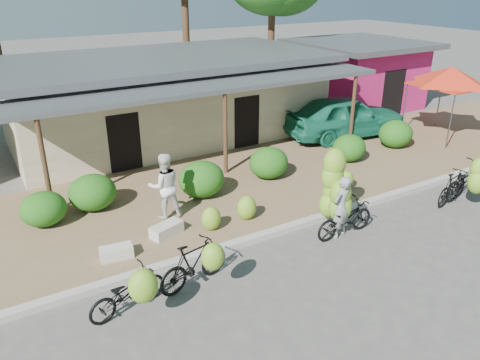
% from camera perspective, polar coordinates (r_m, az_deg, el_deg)
% --- Properties ---
extents(ground, '(100.00, 100.00, 0.00)m').
position_cam_1_polar(ground, '(11.55, 13.45, -9.67)').
color(ground, '#504D4A').
rests_on(ground, ground).
extents(sidewalk, '(60.00, 6.00, 0.12)m').
position_cam_1_polar(sidewalk, '(14.99, 0.32, -0.66)').
color(sidewalk, '#826346').
rests_on(sidewalk, ground).
extents(curb, '(60.00, 0.25, 0.15)m').
position_cam_1_polar(curb, '(12.78, 7.33, -5.33)').
color(curb, '#A8A399').
rests_on(curb, ground).
extents(shop_main, '(13.00, 8.50, 3.35)m').
position_cam_1_polar(shop_main, '(19.52, -8.85, 9.98)').
color(shop_main, beige).
rests_on(shop_main, ground).
extents(shop_pink, '(6.00, 6.00, 3.25)m').
position_cam_1_polar(shop_pink, '(25.35, 14.10, 12.55)').
color(shop_pink, '#CE1F62').
rests_on(shop_pink, ground).
extents(hedge_0, '(1.20, 1.08, 0.93)m').
position_cam_1_polar(hedge_0, '(13.38, -22.85, -3.28)').
color(hedge_0, '#155413').
rests_on(hedge_0, sidewalk).
extents(hedge_1, '(1.33, 1.19, 1.04)m').
position_cam_1_polar(hedge_1, '(13.78, -17.55, -1.45)').
color(hedge_1, '#155413').
rests_on(hedge_1, sidewalk).
extents(hedge_2, '(1.40, 1.26, 1.09)m').
position_cam_1_polar(hedge_2, '(13.97, -4.73, 0.10)').
color(hedge_2, '#155413').
rests_on(hedge_2, sidewalk).
extents(hedge_3, '(1.32, 1.19, 1.03)m').
position_cam_1_polar(hedge_3, '(15.28, 3.50, 2.11)').
color(hedge_3, '#155413').
rests_on(hedge_3, sidewalk).
extents(hedge_4, '(1.24, 1.11, 0.97)m').
position_cam_1_polar(hedge_4, '(17.14, 13.15, 3.83)').
color(hedge_4, '#155413').
rests_on(hedge_4, sidewalk).
extents(hedge_5, '(1.35, 1.21, 1.05)m').
position_cam_1_polar(hedge_5, '(19.07, 18.43, 5.36)').
color(hedge_5, '#155413').
rests_on(hedge_5, sidewalk).
extents(red_canopy, '(3.50, 3.50, 2.86)m').
position_cam_1_polar(red_canopy, '(20.66, 24.29, 11.50)').
color(red_canopy, '#59595E').
rests_on(red_canopy, sidewalk).
extents(bike_far_left, '(1.79, 1.35, 1.29)m').
position_cam_1_polar(bike_far_left, '(9.68, -13.26, -13.04)').
color(bike_far_left, black).
rests_on(bike_far_left, ground).
extents(bike_left, '(1.85, 1.28, 1.33)m').
position_cam_1_polar(bike_left, '(10.18, -5.38, -10.03)').
color(bike_left, black).
rests_on(bike_left, ground).
extents(bike_center, '(1.82, 1.15, 2.24)m').
position_cam_1_polar(bike_center, '(12.36, 12.00, -2.54)').
color(bike_center, black).
rests_on(bike_center, ground).
extents(bike_right, '(1.73, 1.30, 1.61)m').
position_cam_1_polar(bike_right, '(15.02, 25.33, -0.41)').
color(bike_right, black).
rests_on(bike_right, ground).
extents(bike_far_right, '(2.08, 0.93, 1.06)m').
position_cam_1_polar(bike_far_right, '(15.76, 25.76, -0.04)').
color(bike_far_right, black).
rests_on(bike_far_right, ground).
extents(loose_banana_a, '(0.52, 0.44, 0.65)m').
position_cam_1_polar(loose_banana_a, '(12.19, -3.54, -4.71)').
color(loose_banana_a, '#77B02C').
rests_on(loose_banana_a, sidewalk).
extents(loose_banana_b, '(0.55, 0.47, 0.69)m').
position_cam_1_polar(loose_banana_b, '(12.68, 0.82, -3.38)').
color(loose_banana_b, '#77B02C').
rests_on(loose_banana_b, sidewalk).
extents(loose_banana_c, '(0.48, 0.41, 0.60)m').
position_cam_1_polar(loose_banana_c, '(14.86, 12.82, 0.00)').
color(loose_banana_c, '#77B02C').
rests_on(loose_banana_c, sidewalk).
extents(sack_near, '(0.93, 0.65, 0.30)m').
position_cam_1_polar(sack_near, '(12.16, -8.95, -5.99)').
color(sack_near, beige).
rests_on(sack_near, sidewalk).
extents(sack_far, '(0.79, 0.47, 0.28)m').
position_cam_1_polar(sack_far, '(11.48, -14.83, -8.52)').
color(sack_far, beige).
rests_on(sack_far, sidewalk).
extents(vendor, '(0.70, 0.56, 1.67)m').
position_cam_1_polar(vendor, '(12.14, 12.21, -3.27)').
color(vendor, gray).
rests_on(vendor, ground).
extents(bystander, '(1.00, 0.84, 1.84)m').
position_cam_1_polar(bystander, '(12.73, -9.17, -0.71)').
color(bystander, silver).
rests_on(bystander, sidewalk).
extents(teal_van, '(5.25, 2.70, 1.71)m').
position_cam_1_polar(teal_van, '(19.72, 12.70, 7.58)').
color(teal_van, '#186D51').
rests_on(teal_van, sidewalk).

